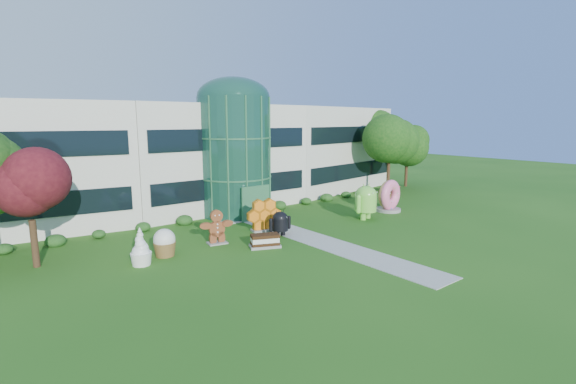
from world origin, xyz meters
TOP-DOWN VIEW (x-y plane):
  - ground at (0.00, 0.00)m, footprint 140.00×140.00m
  - building at (0.00, 18.00)m, footprint 46.00×15.00m
  - atrium at (0.00, 12.00)m, footprint 6.00×6.00m
  - walkway at (0.00, 2.00)m, footprint 2.40×20.00m
  - tree_red at (-15.50, 7.50)m, footprint 4.00×4.00m
  - trees_backdrop at (0.00, 13.00)m, footprint 52.00×8.00m
  - android_green at (7.23, 3.78)m, footprint 3.18×2.45m
  - android_black at (-1.31, 4.04)m, footprint 1.90×1.36m
  - donut at (11.03, 4.45)m, footprint 2.87×1.62m
  - gingerbread at (-5.61, 5.19)m, footprint 2.59×1.37m
  - ice_cream_sandwich at (-3.63, 2.59)m, footprint 2.15×1.64m
  - honeycomb at (-1.37, 5.86)m, footprint 2.88×1.55m
  - froyo at (-10.89, 4.22)m, footprint 1.63×1.63m
  - cupcake at (-9.25, 4.90)m, footprint 1.84×1.84m

SIDE VIEW (x-z plane):
  - ground at x=0.00m, z-range 0.00..0.00m
  - walkway at x=0.00m, z-range 0.00..0.04m
  - ice_cream_sandwich at x=-3.63m, z-range 0.00..0.86m
  - cupcake at x=-9.25m, z-range 0.00..1.66m
  - android_black at x=-1.31m, z-range 0.00..2.04m
  - froyo at x=-10.89m, z-range 0.00..2.12m
  - honeycomb at x=-1.37m, z-range 0.00..2.15m
  - gingerbread at x=-5.61m, z-range 0.00..2.28m
  - donut at x=11.03m, z-range 0.00..2.84m
  - android_green at x=7.23m, z-range 0.00..3.22m
  - tree_red at x=-15.50m, z-range 0.00..6.00m
  - trees_backdrop at x=0.00m, z-range 0.00..8.40m
  - building at x=0.00m, z-range 0.00..9.30m
  - atrium at x=0.00m, z-range 0.00..9.80m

